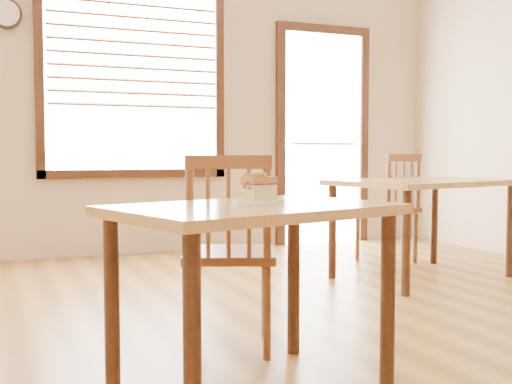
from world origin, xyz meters
TOP-DOWN VIEW (x-y plane):
  - window_right at (0.30, 3.97)m, footprint 1.76×0.10m
  - entry_door at (2.30, 3.98)m, footprint 1.08×0.06m
  - wall_clock at (-0.80, 3.96)m, footprint 0.26×0.05m
  - cafe_table_main at (-0.01, 0.29)m, footprint 1.22×0.97m
  - cafe_chair_main at (0.09, 0.83)m, footprint 0.56×0.56m
  - cafe_table_second at (2.07, 1.98)m, footprint 1.46×1.13m
  - cafe_chair_second at (2.23, 2.62)m, footprint 0.50×0.50m
  - plate at (0.02, 0.30)m, footprint 0.20×0.20m
  - cake_slice at (0.01, 0.30)m, footprint 0.14×0.11m

SIDE VIEW (x-z plane):
  - cafe_chair_main at x=0.09m, z-range 0.00..0.96m
  - cafe_chair_second at x=2.23m, z-range 0.00..0.96m
  - cafe_table_main at x=-0.01m, z-range 0.26..1.01m
  - cafe_table_second at x=2.07m, z-range 0.29..1.04m
  - plate at x=0.02m, z-range 0.75..0.77m
  - cake_slice at x=0.01m, z-range 0.76..0.88m
  - entry_door at x=2.30m, z-range 0.05..2.34m
  - window_right at x=0.30m, z-range 0.83..2.79m
  - wall_clock at x=-0.80m, z-range 2.02..2.28m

